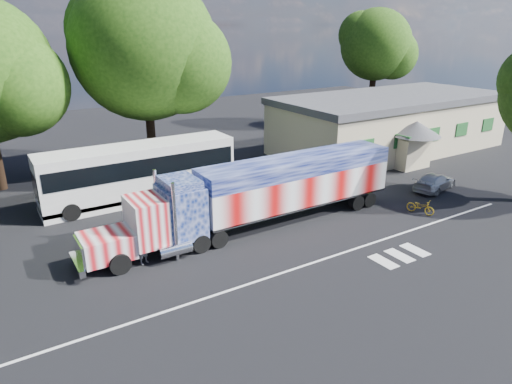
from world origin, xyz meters
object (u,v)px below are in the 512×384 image
coach_bus (140,171)px  tree_far_ne (377,45)px  parked_car (435,182)px  bicycle (421,207)px  semi_truck (264,192)px  tree_n_mid (147,48)px  woman (143,248)px

coach_bus → tree_far_ne: (31.10, 9.12, 7.23)m
parked_car → tree_far_ne: tree_far_ne is taller
bicycle → tree_far_ne: 28.43m
semi_truck → bicycle: bearing=-21.2°
tree_n_mid → bicycle: bearing=-58.1°
semi_truck → parked_car: semi_truck is taller
parked_car → woman: size_ratio=2.43×
parked_car → tree_n_mid: 23.65m
coach_bus → tree_far_ne: 33.20m
tree_far_ne → semi_truck: bearing=-146.6°
semi_truck → tree_n_mid: 16.03m
coach_bus → parked_car: 21.07m
semi_truck → tree_n_mid: bearing=96.1°
tree_n_mid → coach_bus: bearing=-118.8°
semi_truck → coach_bus: semi_truck is taller
woman → tree_far_ne: (34.03, 18.08, 8.33)m
tree_far_ne → bicycle: bearing=-128.7°
parked_car → tree_far_ne: size_ratio=0.32×
semi_truck → woman: 7.74m
coach_bus → bicycle: size_ratio=7.36×
semi_truck → bicycle: 10.37m
bicycle → tree_n_mid: bearing=103.2°
woman → tree_far_ne: 39.43m
woman → tree_n_mid: bearing=44.0°
bicycle → tree_far_ne: tree_far_ne is taller
semi_truck → tree_far_ne: tree_far_ne is taller
parked_car → bicycle: parked_car is taller
parked_car → semi_truck: bearing=72.2°
coach_bus → parked_car: bearing=-27.0°
woman → bicycle: bearing=-33.6°
tree_far_ne → coach_bus: bearing=-163.7°
woman → bicycle: 17.41m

